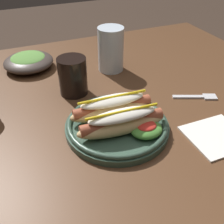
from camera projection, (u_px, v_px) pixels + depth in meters
dining_table at (81, 146)px, 0.70m from camera, size 1.38×1.05×0.74m
hot_dog_plate at (118, 121)px, 0.61m from camera, size 0.24×0.24×0.08m
fork at (198, 97)px, 0.73m from camera, size 0.12×0.06×0.00m
soda_cup at (73, 76)px, 0.73m from camera, size 0.08×0.08×0.10m
water_cup at (111, 49)px, 0.83m from camera, size 0.08×0.08×0.14m
side_bowl at (28, 61)px, 0.87m from camera, size 0.16×0.16×0.05m
napkin at (217, 136)px, 0.60m from camera, size 0.13×0.12×0.00m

